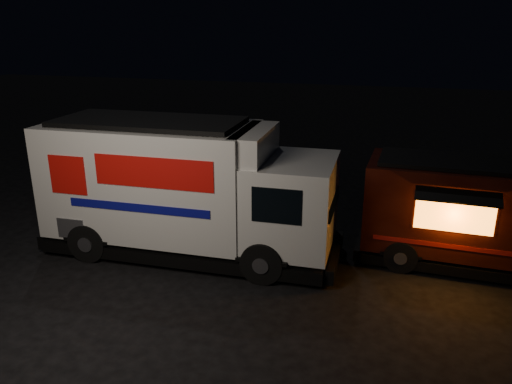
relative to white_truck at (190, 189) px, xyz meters
name	(u,v)px	position (x,y,z in m)	size (l,w,h in m)	color
ground	(196,278)	(0.67, -1.39, -1.78)	(80.00, 80.00, 0.00)	black
white_truck	(190,189)	(0.00, 0.00, 0.00)	(7.87, 2.68, 3.57)	silver
red_truck	(480,215)	(7.24, 1.18, -0.42)	(5.86, 2.15, 2.73)	#3E130B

